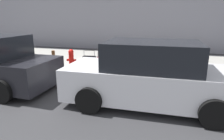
{
  "coord_description": "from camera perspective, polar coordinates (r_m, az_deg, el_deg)",
  "views": [
    {
      "loc": [
        -4.01,
        6.71,
        2.23
      ],
      "look_at": [
        -2.33,
        0.43,
        0.48
      ],
      "focal_mm": 32.11,
      "sensor_mm": 36.0,
      "label": 1
    }
  ],
  "objects": [
    {
      "name": "sidewalk_curb",
      "position": [
        10.27,
        -8.35,
        2.76
      ],
      "size": [
        18.0,
        5.0,
        0.14
      ],
      "primitive_type": "cube",
      "color": "#9E9B93",
      "rests_on": "ground_plane"
    },
    {
      "name": "suitcase_maroon_4",
      "position": [
        7.9,
        -2.7,
        1.78
      ],
      "size": [
        0.44,
        0.28,
        0.8
      ],
      "color": "maroon",
      "rests_on": "sidewalk_curb"
    },
    {
      "name": "suitcase_navy_0",
      "position": [
        7.49,
        12.67,
        0.82
      ],
      "size": [
        0.47,
        0.24,
        0.84
      ],
      "color": "navy",
      "rests_on": "sidewalk_curb"
    },
    {
      "name": "suitcase_black_5",
      "position": [
        8.03,
        -6.43,
        1.96
      ],
      "size": [
        0.5,
        0.29,
        0.82
      ],
      "color": "black",
      "rests_on": "sidewalk_curb"
    },
    {
      "name": "suitcase_olive_1",
      "position": [
        7.46,
        8.56,
        1.29
      ],
      "size": [
        0.47,
        0.25,
        0.9
      ],
      "color": "#59601E",
      "rests_on": "sidewalk_curb"
    },
    {
      "name": "suitcase_red_2",
      "position": [
        7.58,
        4.81,
        1.79
      ],
      "size": [
        0.43,
        0.29,
        0.95
      ],
      "color": "red",
      "rests_on": "sidewalk_curb"
    },
    {
      "name": "ground_plane",
      "position": [
        8.13,
        -15.25,
        -1.41
      ],
      "size": [
        40.0,
        40.0,
        0.0
      ],
      "primitive_type": "plane",
      "color": "#333335"
    },
    {
      "name": "bollard_post",
      "position": [
        8.55,
        -16.25,
        2.87
      ],
      "size": [
        0.13,
        0.13,
        0.75
      ],
      "primitive_type": "cylinder",
      "color": "brown",
      "rests_on": "sidewalk_curb"
    },
    {
      "name": "parked_car_white_0",
      "position": [
        5.17,
        11.03,
        -1.66
      ],
      "size": [
        4.37,
        1.99,
        1.64
      ],
      "color": "silver",
      "rests_on": "ground_plane"
    },
    {
      "name": "fire_hydrant",
      "position": [
        8.33,
        -11.52,
        3.21
      ],
      "size": [
        0.39,
        0.21,
        0.81
      ],
      "color": "red",
      "rests_on": "sidewalk_curb"
    },
    {
      "name": "suitcase_silver_3",
      "position": [
        7.7,
        1.01,
        2.26
      ],
      "size": [
        0.5,
        0.25,
        1.1
      ],
      "color": "#9EA0A8",
      "rests_on": "sidewalk_curb"
    }
  ]
}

